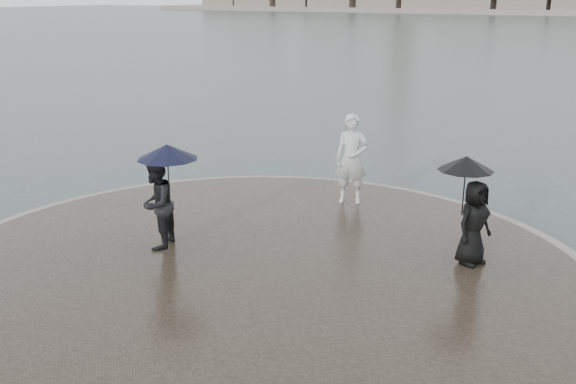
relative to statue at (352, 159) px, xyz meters
The scene contains 5 objects.
kerb_ring 4.55m from the statue, 89.04° to the right, with size 12.50×12.50×0.32m, color gray.
quay_tip 4.54m from the statue, 89.04° to the right, with size 11.90×11.90×0.36m, color #2D261E.
statue is the anchor object (origin of this frame).
visitor_left 4.78m from the statue, 114.65° to the right, with size 1.27×1.18×2.04m.
visitor_right 3.93m from the statue, 32.91° to the right, with size 1.13×1.05×1.95m.
Camera 1 is at (5.76, -5.26, 5.07)m, focal length 40.00 mm.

